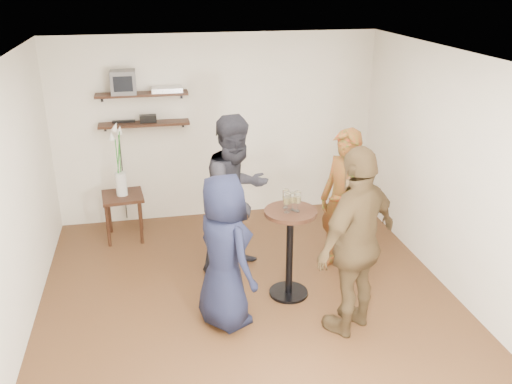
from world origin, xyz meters
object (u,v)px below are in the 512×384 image
radio (148,119)px  drinks_table (290,241)px  crt_monitor (123,82)px  person_plaid (343,203)px  dvd_deck (167,89)px  side_table (123,202)px  person_brown (357,242)px  person_navy (224,252)px  person_dark (237,195)px

radio → drinks_table: size_ratio=0.22×
crt_monitor → person_plaid: crt_monitor is taller
person_plaid → radio: bearing=-159.0°
dvd_deck → side_table: dvd_deck is taller
radio → side_table: (-0.41, -0.43, -1.00)m
dvd_deck → person_brown: 3.45m
dvd_deck → drinks_table: size_ratio=0.39×
side_table → crt_monitor: bearing=73.8°
side_table → person_navy: (1.04, -2.14, 0.28)m
person_plaid → person_brown: (-0.27, -1.11, 0.08)m
person_dark → person_navy: person_dark is taller
crt_monitor → person_brown: bearing=-53.7°
dvd_deck → person_brown: dvd_deck is taller
dvd_deck → person_navy: bearing=-82.0°
person_brown → radio: bearing=-90.9°
person_navy → dvd_deck: bearing=-17.5°
crt_monitor → person_dark: 2.21m
person_brown → person_dark: bearing=-90.4°
crt_monitor → dvd_deck: bearing=0.0°
crt_monitor → radio: 0.57m
drinks_table → person_navy: 0.85m
drinks_table → person_brown: 0.89m
crt_monitor → person_plaid: 3.22m
radio → person_navy: (0.63, -2.57, -0.72)m
crt_monitor → person_brown: size_ratio=0.17×
dvd_deck → person_brown: bearing=-61.4°
dvd_deck → drinks_table: bearing=-63.1°
drinks_table → dvd_deck: bearing=116.9°
radio → person_navy: size_ratio=0.14×
drinks_table → person_brown: bearing=-56.5°
person_plaid → person_navy: (-1.50, -0.77, -0.07)m
radio → dvd_deck: bearing=0.0°
dvd_deck → person_brown: size_ratio=0.21×
person_brown → person_navy: bearing=-49.0°
person_plaid → person_navy: size_ratio=1.09×
side_table → radio: bearing=47.0°
side_table → person_navy: size_ratio=0.39×
dvd_deck → radio: 0.47m
crt_monitor → drinks_table: 3.09m
dvd_deck → radio: (-0.27, 0.00, -0.38)m
drinks_table → person_dark: size_ratio=0.54×
side_table → drinks_table: size_ratio=0.61×
drinks_table → person_brown: size_ratio=0.53×
dvd_deck → person_navy: (0.36, -2.57, -1.10)m
side_table → person_navy: person_navy is taller
person_dark → person_navy: bearing=-138.5°
dvd_deck → person_plaid: dvd_deck is taller
crt_monitor → radio: (0.28, 0.00, -0.50)m
person_dark → person_brown: 1.68m
crt_monitor → radio: crt_monitor is taller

